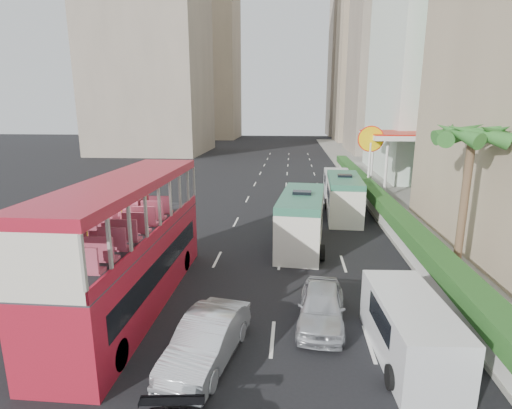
# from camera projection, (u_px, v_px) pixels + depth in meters

# --- Properties ---
(ground_plane) EXTENTS (200.00, 200.00, 0.00)m
(ground_plane) POSITION_uv_depth(u_px,v_px,m) (285.00, 310.00, 15.36)
(ground_plane) COLOR black
(ground_plane) RESTS_ON ground
(double_decker_bus) EXTENTS (2.50, 11.00, 5.06)m
(double_decker_bus) POSITION_uv_depth(u_px,v_px,m) (130.00, 243.00, 15.29)
(double_decker_bus) COLOR #A8172A
(double_decker_bus) RESTS_ON ground
(car_silver_lane_a) EXTENTS (2.31, 4.57, 1.44)m
(car_silver_lane_a) POSITION_uv_depth(u_px,v_px,m) (207.00, 361.00, 12.29)
(car_silver_lane_a) COLOR silver
(car_silver_lane_a) RESTS_ON ground
(car_silver_lane_b) EXTENTS (1.99, 4.16, 1.37)m
(car_silver_lane_b) POSITION_uv_depth(u_px,v_px,m) (321.00, 323.00, 14.43)
(car_silver_lane_b) COLOR silver
(car_silver_lane_b) RESTS_ON ground
(van_asset) EXTENTS (2.50, 4.55, 1.21)m
(van_asset) POSITION_uv_depth(u_px,v_px,m) (308.00, 215.00, 29.10)
(van_asset) COLOR silver
(van_asset) RESTS_ON ground
(minibus_near) EXTENTS (2.87, 6.91, 2.98)m
(minibus_near) POSITION_uv_depth(u_px,v_px,m) (301.00, 220.00, 22.26)
(minibus_near) COLOR silver
(minibus_near) RESTS_ON ground
(minibus_far) EXTENTS (2.48, 6.63, 2.90)m
(minibus_far) POSITION_uv_depth(u_px,v_px,m) (344.00, 197.00, 28.23)
(minibus_far) COLOR silver
(minibus_far) RESTS_ON ground
(panel_van_near) EXTENTS (2.18, 4.86, 1.90)m
(panel_van_near) POSITION_uv_depth(u_px,v_px,m) (410.00, 329.00, 12.27)
(panel_van_near) COLOR silver
(panel_van_near) RESTS_ON ground
(panel_van_far) EXTENTS (2.35, 5.45, 2.15)m
(panel_van_far) POSITION_uv_depth(u_px,v_px,m) (337.00, 184.00, 35.11)
(panel_van_far) COLOR silver
(panel_van_far) RESTS_ON ground
(sidewalk) EXTENTS (6.00, 120.00, 0.18)m
(sidewalk) POSITION_uv_depth(u_px,v_px,m) (383.00, 187.00, 38.75)
(sidewalk) COLOR #99968C
(sidewalk) RESTS_ON ground
(kerb_wall) EXTENTS (0.30, 44.00, 1.00)m
(kerb_wall) POSITION_uv_depth(u_px,v_px,m) (377.00, 208.00, 28.21)
(kerb_wall) COLOR silver
(kerb_wall) RESTS_ON sidewalk
(hedge) EXTENTS (1.10, 44.00, 0.70)m
(hedge) POSITION_uv_depth(u_px,v_px,m) (378.00, 197.00, 28.01)
(hedge) COLOR #2D6626
(hedge) RESTS_ON kerb_wall
(palm_tree) EXTENTS (0.36, 0.36, 6.40)m
(palm_tree) POSITION_uv_depth(u_px,v_px,m) (464.00, 205.00, 17.75)
(palm_tree) COLOR brown
(palm_tree) RESTS_ON sidewalk
(shell_station) EXTENTS (6.50, 8.00, 5.50)m
(shell_station) POSITION_uv_depth(u_px,v_px,m) (401.00, 163.00, 36.10)
(shell_station) COLOR silver
(shell_station) RESTS_ON ground
(tower_far_a) EXTENTS (14.00, 14.00, 44.00)m
(tower_far_a) POSITION_uv_depth(u_px,v_px,m) (371.00, 41.00, 88.07)
(tower_far_a) COLOR tan
(tower_far_a) RESTS_ON ground
(tower_far_b) EXTENTS (14.00, 14.00, 40.00)m
(tower_far_b) POSITION_uv_depth(u_px,v_px,m) (355.00, 62.00, 109.84)
(tower_far_b) COLOR gray
(tower_far_b) RESTS_ON ground
(tower_left_b) EXTENTS (16.00, 16.00, 46.00)m
(tower_left_b) POSITION_uv_depth(u_px,v_px,m) (205.00, 44.00, 98.99)
(tower_left_b) COLOR tan
(tower_left_b) RESTS_ON ground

